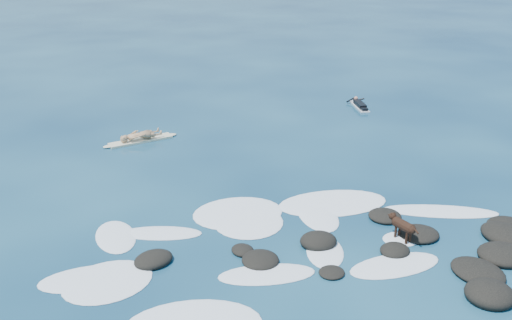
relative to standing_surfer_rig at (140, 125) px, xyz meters
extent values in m
plane|color=#0A2642|center=(5.32, -9.11, -0.75)|extent=(160.00, 160.00, 0.00)
ellipsoid|color=black|center=(10.90, -10.33, -0.63)|extent=(1.57, 1.83, 0.47)
ellipsoid|color=black|center=(5.24, -11.28, -0.70)|extent=(0.92, 0.90, 0.18)
ellipsoid|color=black|center=(7.32, -10.56, -0.66)|extent=(1.09, 1.04, 0.35)
ellipsoid|color=black|center=(9.11, -11.94, -0.67)|extent=(1.74, 1.89, 0.33)
ellipsoid|color=black|center=(5.29, -9.74, -0.63)|extent=(1.16, 1.06, 0.48)
ellipsoid|color=black|center=(8.41, -9.76, -0.67)|extent=(1.30, 1.20, 0.32)
ellipsoid|color=black|center=(3.45, -10.40, -0.67)|extent=(1.36, 1.37, 0.32)
ellipsoid|color=black|center=(3.04, -9.76, -0.70)|extent=(0.83, 0.89, 0.22)
ellipsoid|color=black|center=(11.29, -9.94, -0.66)|extent=(1.82, 1.91, 0.38)
ellipsoid|color=black|center=(10.21, -11.31, -0.64)|extent=(1.57, 1.46, 0.43)
ellipsoid|color=black|center=(7.84, -8.49, -0.68)|extent=(1.10, 1.11, 0.30)
ellipsoid|color=black|center=(0.52, -9.90, -0.65)|extent=(1.41, 1.32, 0.39)
ellipsoid|color=black|center=(8.82, -12.99, -0.62)|extent=(1.50, 1.48, 0.54)
ellipsoid|color=white|center=(6.50, -7.19, -0.74)|extent=(3.86, 2.15, 0.12)
ellipsoid|color=white|center=(3.48, -8.04, -0.74)|extent=(2.85, 2.87, 0.12)
ellipsoid|color=white|center=(-0.68, -10.65, -0.74)|extent=(2.98, 2.74, 0.12)
ellipsoid|color=white|center=(7.07, -11.18, -0.74)|extent=(2.89, 1.57, 0.12)
ellipsoid|color=white|center=(0.75, -8.30, -0.74)|extent=(2.62, 1.31, 0.12)
ellipsoid|color=white|center=(-0.61, -8.28, -0.74)|extent=(1.57, 2.30, 0.12)
ellipsoid|color=white|center=(5.37, -10.17, -0.74)|extent=(1.44, 2.06, 0.12)
ellipsoid|color=white|center=(9.80, -8.38, -0.74)|extent=(3.89, 1.88, 0.12)
ellipsoid|color=white|center=(3.24, -7.37, -0.74)|extent=(3.21, 2.64, 0.12)
ellipsoid|color=white|center=(5.76, -7.99, -0.74)|extent=(1.31, 2.31, 0.12)
ellipsoid|color=white|center=(3.51, -11.02, -0.74)|extent=(2.68, 1.12, 0.12)
ellipsoid|color=white|center=(-1.09, -10.43, -0.74)|extent=(2.89, 1.49, 0.12)
ellipsoid|color=white|center=(7.80, -9.86, -0.74)|extent=(1.10, 0.90, 0.12)
cube|color=beige|center=(0.00, 0.00, -0.70)|extent=(2.80, 1.53, 0.09)
ellipsoid|color=beige|center=(1.30, 0.50, -0.70)|extent=(0.63, 0.49, 0.10)
ellipsoid|color=beige|center=(-1.30, -0.50, -0.70)|extent=(0.63, 0.49, 0.10)
imported|color=tan|center=(0.00, 0.00, 0.25)|extent=(0.64, 0.77, 1.81)
cube|color=white|center=(11.09, 3.26, -0.71)|extent=(0.51, 2.00, 0.07)
ellipsoid|color=white|center=(11.12, 4.26, -0.71)|extent=(0.25, 0.44, 0.07)
cube|color=black|center=(11.09, 3.26, -0.57)|extent=(0.40, 1.23, 0.20)
sphere|color=tan|center=(11.11, 3.97, -0.46)|extent=(0.21, 0.21, 0.21)
cylinder|color=black|center=(10.86, 4.11, -0.58)|extent=(0.49, 0.26, 0.22)
cylinder|color=black|center=(11.37, 4.09, -0.58)|extent=(0.49, 0.28, 0.22)
cube|color=black|center=(11.07, 2.58, -0.61)|extent=(0.32, 0.51, 0.13)
cylinder|color=black|center=(7.80, -9.96, -0.22)|extent=(0.53, 0.69, 0.30)
sphere|color=black|center=(7.69, -9.71, -0.22)|extent=(0.42, 0.42, 0.32)
sphere|color=black|center=(7.92, -10.22, -0.22)|extent=(0.38, 0.38, 0.29)
sphere|color=black|center=(7.61, -9.54, -0.12)|extent=(0.30, 0.30, 0.23)
cone|color=black|center=(7.56, -9.42, -0.13)|extent=(0.16, 0.18, 0.12)
cone|color=black|center=(7.57, -9.57, -0.03)|extent=(0.13, 0.11, 0.11)
cone|color=black|center=(7.67, -9.53, -0.03)|extent=(0.13, 0.11, 0.11)
cylinder|color=black|center=(7.64, -9.80, -0.55)|extent=(0.10, 0.10, 0.41)
cylinder|color=black|center=(7.79, -9.73, -0.55)|extent=(0.10, 0.10, 0.41)
cylinder|color=black|center=(7.82, -10.19, -0.55)|extent=(0.10, 0.10, 0.41)
cylinder|color=black|center=(7.96, -10.12, -0.55)|extent=(0.10, 0.10, 0.41)
cylinder|color=black|center=(7.97, -10.34, -0.17)|extent=(0.17, 0.29, 0.18)
camera|label=1|loc=(1.05, -23.77, 7.88)|focal=40.00mm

